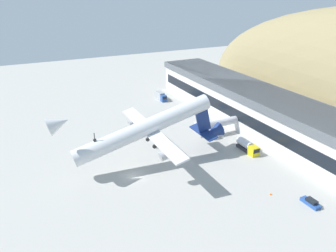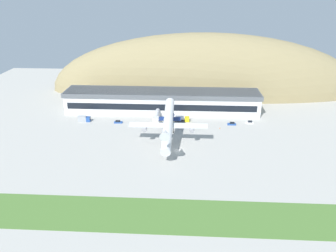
# 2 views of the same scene
# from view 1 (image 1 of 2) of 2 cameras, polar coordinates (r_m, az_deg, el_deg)

# --- Properties ---
(ground_plane) EXTENTS (312.90, 312.90, 0.00)m
(ground_plane) POSITION_cam_1_polar(r_m,az_deg,el_deg) (86.68, -6.11, -8.77)
(ground_plane) COLOR #ADAAA3
(terminal_building) EXTENTS (115.24, 18.79, 13.06)m
(terminal_building) POSITION_cam_1_polar(r_m,az_deg,el_deg) (116.17, 15.89, 3.04)
(terminal_building) COLOR silver
(terminal_building) RESTS_ON ground_plane
(jetway_0) EXTENTS (3.38, 15.33, 5.43)m
(jetway_0) POSITION_cam_1_polar(r_m,az_deg,el_deg) (108.58, 8.14, 0.37)
(jetway_0) COLOR silver
(jetway_0) RESTS_ON ground_plane
(cargo_airplane) EXTENTS (37.16, 49.48, 16.25)m
(cargo_airplane) POSITION_cam_1_polar(r_m,az_deg,el_deg) (87.78, -3.59, -0.52)
(cargo_airplane) COLOR silver
(service_car_0) EXTENTS (4.74, 2.24, 1.40)m
(service_car_0) POSITION_cam_1_polar(r_m,az_deg,el_deg) (125.90, 2.02, 2.19)
(service_car_0) COLOR #264C99
(service_car_0) RESTS_ON ground_plane
(service_car_1) EXTENTS (4.60, 1.81, 1.51)m
(service_car_1) POSITION_cam_1_polar(r_m,az_deg,el_deg) (82.60, 23.60, -12.10)
(service_car_1) COLOR #264C99
(service_car_1) RESTS_ON ground_plane
(fuel_truck) EXTENTS (6.87, 2.23, 3.28)m
(fuel_truck) POSITION_cam_1_polar(r_m,az_deg,el_deg) (142.57, -1.19, 5.17)
(fuel_truck) COLOR #264C99
(fuel_truck) RESTS_ON ground_plane
(box_truck) EXTENTS (8.18, 2.55, 3.30)m
(box_truck) POSITION_cam_1_polar(r_m,az_deg,el_deg) (100.86, 13.66, -3.46)
(box_truck) COLOR gold
(box_truck) RESTS_ON ground_plane
(traffic_cone_0) EXTENTS (0.52, 0.52, 0.58)m
(traffic_cone_0) POSITION_cam_1_polar(r_m,az_deg,el_deg) (83.05, 17.49, -11.19)
(traffic_cone_0) COLOR orange
(traffic_cone_0) RESTS_ON ground_plane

